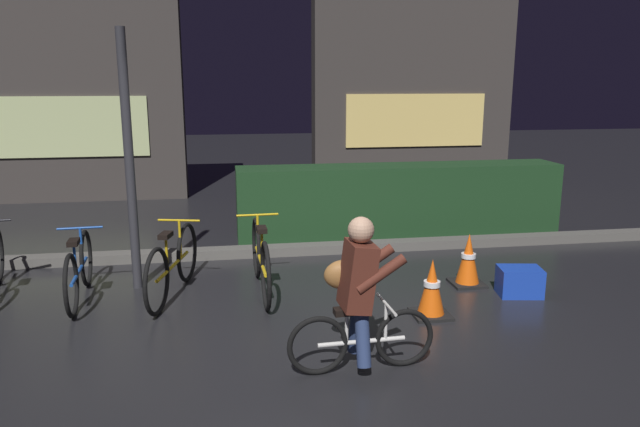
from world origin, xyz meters
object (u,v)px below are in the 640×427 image
parked_bike_center_right (261,259)px  blue_crate (520,282)px  traffic_cone_near (432,289)px  traffic_cone_far (468,260)px  street_post (129,163)px  parked_bike_left_mid (79,269)px  cyclist (358,294)px  parked_bike_center_left (173,264)px

parked_bike_center_right → blue_crate: parked_bike_center_right is taller
traffic_cone_near → traffic_cone_far: (0.71, 0.80, 0.01)m
traffic_cone_near → street_post: bearing=156.0°
parked_bike_left_mid → street_post: bearing=-64.5°
parked_bike_left_mid → traffic_cone_far: (4.16, -0.20, -0.04)m
parked_bike_left_mid → blue_crate: parked_bike_left_mid is taller
cyclist → traffic_cone_near: bearing=42.4°
parked_bike_left_mid → traffic_cone_far: bearing=-96.3°
traffic_cone_near → traffic_cone_far: bearing=48.5°
blue_crate → traffic_cone_far: bearing=135.9°
street_post → cyclist: 3.09m
street_post → traffic_cone_far: bearing=-7.8°
parked_bike_left_mid → parked_bike_center_right: (1.87, -0.06, 0.03)m
street_post → traffic_cone_far: (3.63, -0.50, -1.10)m
parked_bike_center_left → blue_crate: size_ratio=3.73×
parked_bike_center_left → parked_bike_center_right: size_ratio=0.95×
street_post → parked_bike_center_left: size_ratio=1.69×
parked_bike_left_mid → traffic_cone_near: 3.60m
cyclist → blue_crate: bearing=30.4°
traffic_cone_far → blue_crate: bearing=-44.1°
traffic_cone_near → traffic_cone_far: traffic_cone_far is taller
parked_bike_center_right → traffic_cone_near: (1.58, -0.95, -0.09)m
parked_bike_center_left → cyclist: cyclist is taller
parked_bike_center_left → traffic_cone_far: parked_bike_center_left is taller
street_post → parked_bike_center_left: (0.42, -0.35, -1.03)m
parked_bike_center_right → parked_bike_left_mid: bearing=86.4°
parked_bike_center_right → traffic_cone_far: (2.29, -0.15, -0.08)m
street_post → parked_bike_center_right: size_ratio=1.59×
parked_bike_left_mid → traffic_cone_far: 4.17m
street_post → cyclist: (1.98, -2.25, -0.76)m
traffic_cone_far → traffic_cone_near: bearing=-131.5°
street_post → parked_bike_center_right: (1.34, -0.35, -1.02)m
street_post → parked_bike_center_right: 1.72m
street_post → blue_crate: street_post is taller
street_post → traffic_cone_near: (2.92, -1.30, -1.11)m
cyclist → parked_bike_center_left: bearing=126.4°
street_post → traffic_cone_far: size_ratio=4.69×
parked_bike_left_mid → parked_bike_center_left: parked_bike_center_left is taller
parked_bike_center_right → blue_crate: bearing=-103.3°
parked_bike_center_left → parked_bike_center_right: bearing=-76.6°
blue_crate → cyclist: 2.52m
parked_bike_left_mid → blue_crate: size_ratio=3.54×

